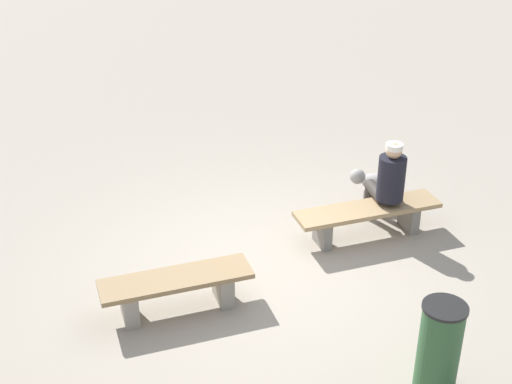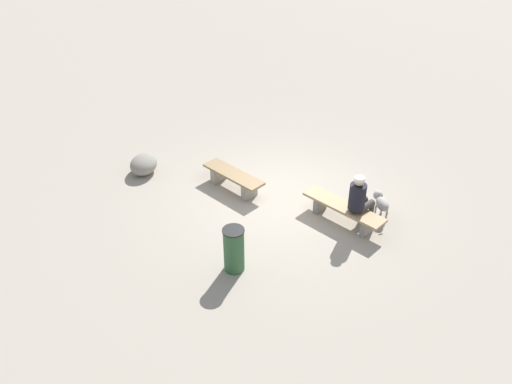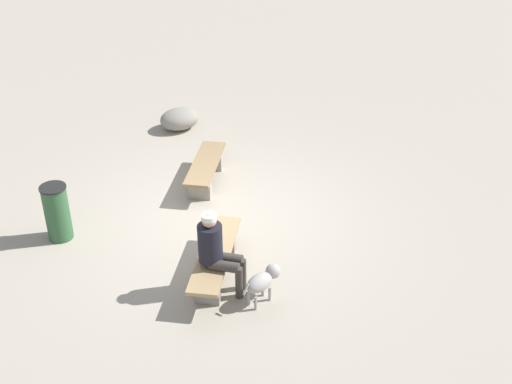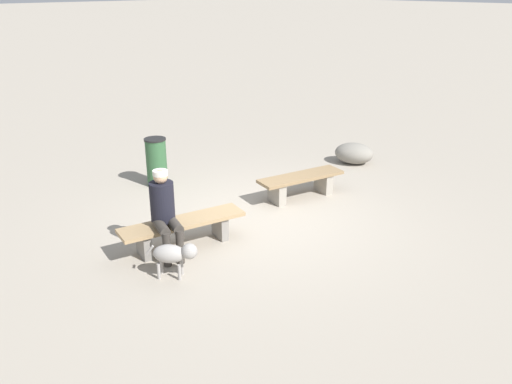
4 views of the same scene
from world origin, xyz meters
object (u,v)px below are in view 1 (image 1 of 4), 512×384
at_px(bench_right, 367,215).
at_px(dog, 372,182).
at_px(trash_bin, 439,347).
at_px(seated_person, 388,180).
at_px(bench_left, 176,288).

bearing_deg(bench_right, dog, 59.25).
distance_m(bench_right, trash_bin, 2.72).
relative_size(seated_person, dog, 2.25).
xyz_separation_m(dog, trash_bin, (-1.79, -3.08, 0.12)).
bearing_deg(seated_person, dog, 82.51).
height_order(bench_left, seated_person, seated_person).
xyz_separation_m(seated_person, dog, (0.30, 0.62, -0.37)).
height_order(bench_left, trash_bin, trash_bin).
bearing_deg(dog, bench_right, 95.67).
bearing_deg(trash_bin, seated_person, 58.71).
height_order(seated_person, dog, seated_person).
relative_size(bench_left, bench_right, 0.88).
distance_m(bench_right, seated_person, 0.51).
bearing_deg(seated_person, trash_bin, -103.22).
height_order(bench_right, dog, dog).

